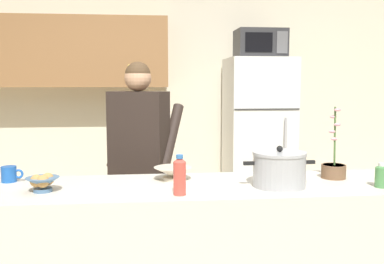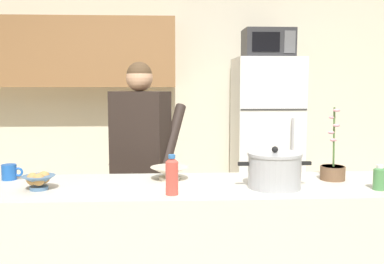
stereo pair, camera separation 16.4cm
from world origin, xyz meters
The scene contains 12 objects.
back_wall_unit centered at (-0.26, 2.25, 1.41)m, with size 6.00×0.48×2.60m.
kitchen_island centered at (0.00, 0.00, 0.46)m, with size 2.60×0.68×0.92m, color silver.
refrigerator centered at (0.82, 1.85, 0.88)m, with size 0.64×0.68×1.76m.
microwave centered at (0.82, 1.83, 1.90)m, with size 0.48×0.37×0.28m.
person_near_pot centered at (-0.37, 0.74, 1.04)m, with size 0.62×0.57×1.67m.
cooking_pot centered at (0.44, -0.09, 1.02)m, with size 0.42×0.31×0.24m.
coffee_mug centered at (-1.15, 0.20, 0.97)m, with size 0.13×0.09×0.10m.
bread_bowl centered at (-0.89, -0.07, 0.97)m, with size 0.18×0.18×0.10m.
empty_bowl centered at (-0.16, 0.15, 0.97)m, with size 0.24×0.24×0.08m.
bottle_near_edge centered at (1.01, -0.17, 0.99)m, with size 0.07×0.07×0.14m.
bottle_mid_counter centered at (-0.15, -0.21, 1.03)m, with size 0.07×0.07×0.22m.
potted_orchid centered at (0.85, 0.09, 0.99)m, with size 0.15×0.15×0.45m.
Camera 2 is at (-0.16, -2.51, 1.52)m, focal length 40.95 mm.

